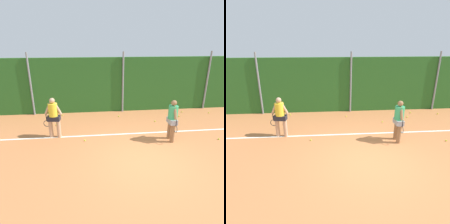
% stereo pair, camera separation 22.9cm
% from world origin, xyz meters
% --- Properties ---
extents(ground_plane, '(26.70, 26.70, 0.00)m').
position_xyz_m(ground_plane, '(0.00, 1.57, 0.00)').
color(ground_plane, '#C67542').
extents(hedge_fence_backdrop, '(17.36, 0.25, 3.08)m').
position_xyz_m(hedge_fence_backdrop, '(0.00, 5.37, 1.54)').
color(hedge_fence_backdrop, '#286023').
rests_on(hedge_fence_backdrop, ground_plane).
extents(fence_post_left, '(0.10, 0.10, 3.39)m').
position_xyz_m(fence_post_left, '(-5.01, 5.19, 1.69)').
color(fence_post_left, gray).
rests_on(fence_post_left, ground_plane).
extents(fence_post_center, '(0.10, 0.10, 3.39)m').
position_xyz_m(fence_post_center, '(0.00, 5.19, 1.69)').
color(fence_post_center, gray).
rests_on(fence_post_center, ground_plane).
extents(fence_post_right, '(0.10, 0.10, 3.39)m').
position_xyz_m(fence_post_right, '(5.01, 5.19, 1.69)').
color(fence_post_right, gray).
rests_on(fence_post_right, ground_plane).
extents(court_baseline_paint, '(12.68, 0.10, 0.01)m').
position_xyz_m(court_baseline_paint, '(0.00, 2.20, 0.00)').
color(court_baseline_paint, white).
rests_on(court_baseline_paint, ground_plane).
extents(player_foreground_near, '(0.37, 0.81, 1.75)m').
position_xyz_m(player_foreground_near, '(1.43, 1.42, 0.98)').
color(player_foreground_near, '#8C603D').
rests_on(player_foreground_near, ground_plane).
extents(player_midcourt, '(0.81, 0.38, 1.75)m').
position_xyz_m(player_midcourt, '(-3.41, 2.25, 0.98)').
color(player_midcourt, tan).
rests_on(player_midcourt, ground_plane).
extents(tennis_ball_0, '(0.07, 0.07, 0.07)m').
position_xyz_m(tennis_ball_0, '(2.95, 3.96, 0.03)').
color(tennis_ball_0, '#CCDB33').
rests_on(tennis_ball_0, ground_plane).
extents(tennis_ball_1, '(0.07, 0.07, 0.07)m').
position_xyz_m(tennis_ball_1, '(3.49, 1.22, 0.03)').
color(tennis_ball_1, '#CCDB33').
rests_on(tennis_ball_1, ground_plane).
extents(tennis_ball_2, '(0.07, 0.07, 0.07)m').
position_xyz_m(tennis_ball_2, '(4.87, 4.31, 0.03)').
color(tennis_ball_2, '#CCDB33').
rests_on(tennis_ball_2, ground_plane).
extents(tennis_ball_3, '(0.07, 0.07, 0.07)m').
position_xyz_m(tennis_ball_3, '(3.41, 4.62, 0.03)').
color(tennis_ball_3, '#CCDB33').
rests_on(tennis_ball_3, ground_plane).
extents(tennis_ball_4, '(0.07, 0.07, 0.07)m').
position_xyz_m(tennis_ball_4, '(1.41, 3.42, 0.03)').
color(tennis_ball_4, '#CCDB33').
rests_on(tennis_ball_4, ground_plane).
extents(tennis_ball_5, '(0.07, 0.07, 0.07)m').
position_xyz_m(tennis_ball_5, '(-3.56, 3.51, 0.03)').
color(tennis_ball_5, '#CCDB33').
rests_on(tennis_ball_5, ground_plane).
extents(tennis_ball_7, '(0.07, 0.07, 0.07)m').
position_xyz_m(tennis_ball_7, '(-2.14, 1.72, 0.03)').
color(tennis_ball_7, '#CCDB33').
rests_on(tennis_ball_7, ground_plane).
extents(tennis_ball_9, '(0.07, 0.07, 0.07)m').
position_xyz_m(tennis_ball_9, '(-0.34, 4.32, 0.03)').
color(tennis_ball_9, '#CCDB33').
rests_on(tennis_ball_9, ground_plane).
extents(tennis_ball_10, '(0.07, 0.07, 0.07)m').
position_xyz_m(tennis_ball_10, '(-3.42, 4.82, 0.03)').
color(tennis_ball_10, '#CCDB33').
rests_on(tennis_ball_10, ground_plane).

